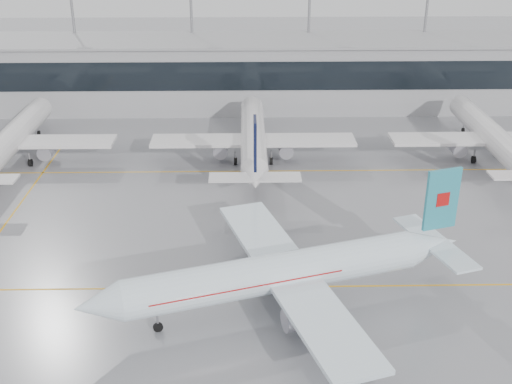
{
  "coord_description": "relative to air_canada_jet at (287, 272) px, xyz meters",
  "views": [
    {
      "loc": [
        -1.25,
        -54.4,
        35.55
      ],
      "look_at": [
        0.0,
        12.0,
        5.0
      ],
      "focal_mm": 45.0,
      "sensor_mm": 36.0,
      "label": 1
    }
  ],
  "objects": [
    {
      "name": "taxi_line_cross",
      "position": [
        -32.61,
        18.32,
        -3.84
      ],
      "size": [
        0.25,
        60.0,
        0.01
      ],
      "primitive_type": "cube",
      "color": "#F3A916",
      "rests_on": "ground"
    },
    {
      "name": "terminal_roof",
      "position": [
        -2.61,
        65.32,
        8.36
      ],
      "size": [
        182.0,
        16.0,
        0.4
      ],
      "primitive_type": "cube",
      "color": "gray",
      "rests_on": "ground"
    },
    {
      "name": "air_canada_jet",
      "position": [
        0.0,
        0.0,
        0.0
      ],
      "size": [
        37.18,
        30.59,
        12.06
      ],
      "rotation": [
        0.0,
        0.0,
        3.45
      ],
      "color": "white",
      "rests_on": "ground"
    },
    {
      "name": "light_masts",
      "position": [
        -2.61,
        71.32,
        9.5
      ],
      "size": [
        156.4,
        1.0,
        22.6
      ],
      "color": "gray",
      "rests_on": "ground"
    },
    {
      "name": "parked_jet_b",
      "position": [
        -37.61,
        37.01,
        -0.13
      ],
      "size": [
        29.64,
        36.96,
        11.72
      ],
      "rotation": [
        0.0,
        0.0,
        1.57
      ],
      "color": "silver",
      "rests_on": "ground"
    },
    {
      "name": "parked_jet_c",
      "position": [
        -2.61,
        37.01,
        -0.13
      ],
      "size": [
        29.64,
        36.96,
        11.72
      ],
      "rotation": [
        0.0,
        0.0,
        1.57
      ],
      "color": "silver",
      "rests_on": "ground"
    },
    {
      "name": "terminal",
      "position": [
        -2.61,
        65.32,
        2.16
      ],
      "size": [
        180.0,
        15.0,
        12.0
      ],
      "primitive_type": "cube",
      "color": "#959599",
      "rests_on": "ground"
    },
    {
      "name": "taxi_line_main",
      "position": [
        -2.61,
        3.32,
        -3.84
      ],
      "size": [
        120.0,
        0.25,
        0.01
      ],
      "primitive_type": "cube",
      "color": "#F3A916",
      "rests_on": "ground"
    },
    {
      "name": "terminal_glass",
      "position": [
        -2.61,
        57.77,
        3.66
      ],
      "size": [
        180.0,
        0.2,
        5.0
      ],
      "primitive_type": "cube",
      "color": "black",
      "rests_on": "ground"
    },
    {
      "name": "taxi_line_north",
      "position": [
        -2.61,
        33.32,
        -3.84
      ],
      "size": [
        120.0,
        0.25,
        0.01
      ],
      "primitive_type": "cube",
      "color": "#F3A916",
      "rests_on": "ground"
    },
    {
      "name": "ground",
      "position": [
        -2.61,
        3.32,
        -3.84
      ],
      "size": [
        320.0,
        320.0,
        0.0
      ],
      "primitive_type": "plane",
      "color": "gray",
      "rests_on": "ground"
    },
    {
      "name": "parked_jet_d",
      "position": [
        32.39,
        37.01,
        -0.13
      ],
      "size": [
        29.64,
        36.96,
        11.72
      ],
      "rotation": [
        0.0,
        0.0,
        1.57
      ],
      "color": "silver",
      "rests_on": "ground"
    }
  ]
}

